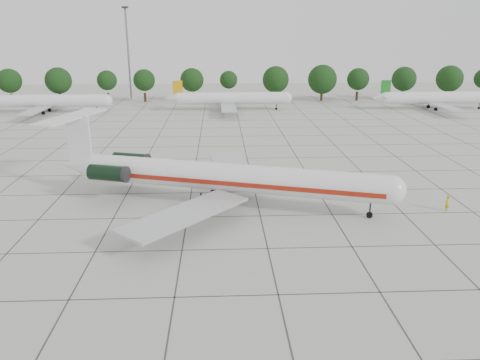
{
  "coord_description": "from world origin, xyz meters",
  "views": [
    {
      "loc": [
        -4.42,
        -47.48,
        19.64
      ],
      "look_at": [
        -2.14,
        2.14,
        3.5
      ],
      "focal_mm": 35.0,
      "sensor_mm": 36.0,
      "label": 1
    }
  ],
  "objects": [
    {
      "name": "main_airliner",
      "position": [
        -5.2,
        4.15,
        3.42
      ],
      "size": [
        40.54,
        31.06,
        9.69
      ],
      "rotation": [
        0.0,
        0.0,
        -0.3
      ],
      "color": "silver",
      "rests_on": "ground"
    },
    {
      "name": "bg_airliner_b",
      "position": [
        -45.49,
        67.83,
        2.91
      ],
      "size": [
        28.24,
        27.2,
        7.4
      ],
      "color": "silver",
      "rests_on": "ground"
    },
    {
      "name": "bg_airliner_d",
      "position": [
        50.62,
        68.7,
        2.91
      ],
      "size": [
        28.24,
        27.2,
        7.4
      ],
      "color": "silver",
      "rests_on": "ground"
    },
    {
      "name": "bg_airliner_c",
      "position": [
        -1.22,
        69.9,
        2.91
      ],
      "size": [
        28.24,
        27.2,
        7.4
      ],
      "color": "silver",
      "rests_on": "ground"
    },
    {
      "name": "ground_crew",
      "position": [
        21.14,
        0.59,
        0.93
      ],
      "size": [
        0.8,
        0.78,
        1.86
      ],
      "primitive_type": "imported",
      "rotation": [
        0.0,
        0.0,
        3.84
      ],
      "color": "#BFA70B",
      "rests_on": "ground"
    },
    {
      "name": "tree_line",
      "position": [
        -11.68,
        85.0,
        5.98
      ],
      "size": [
        249.86,
        8.44,
        10.22
      ],
      "color": "#332114",
      "rests_on": "ground"
    },
    {
      "name": "ground",
      "position": [
        0.0,
        0.0,
        0.0
      ],
      "size": [
        260.0,
        260.0,
        0.0
      ],
      "primitive_type": "plane",
      "color": "beige",
      "rests_on": "ground"
    },
    {
      "name": "apron_joints",
      "position": [
        0.0,
        15.0,
        0.01
      ],
      "size": [
        170.0,
        170.0,
        0.02
      ],
      "primitive_type": "cube",
      "color": "#383838",
      "rests_on": "ground"
    },
    {
      "name": "floodlight_mast",
      "position": [
        -30.0,
        92.0,
        14.28
      ],
      "size": [
        1.6,
        1.6,
        25.45
      ],
      "color": "slate",
      "rests_on": "ground"
    }
  ]
}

